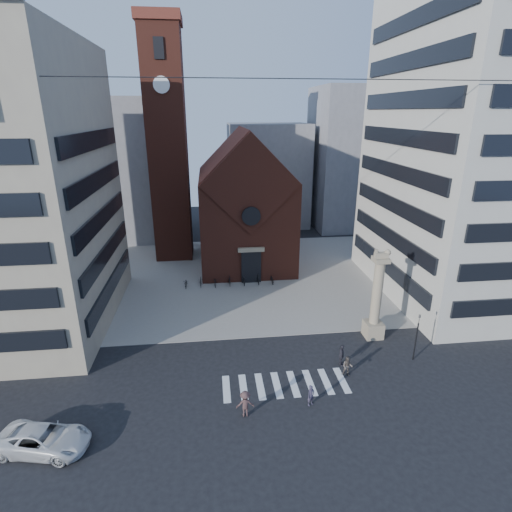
# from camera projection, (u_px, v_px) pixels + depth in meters

# --- Properties ---
(ground) EXTENTS (120.00, 120.00, 0.00)m
(ground) POSITION_uv_depth(u_px,v_px,m) (272.00, 362.00, 33.66)
(ground) COLOR black
(ground) RESTS_ON ground
(piazza) EXTENTS (46.00, 30.00, 0.05)m
(piazza) POSITION_uv_depth(u_px,v_px,m) (250.00, 276.00, 51.39)
(piazza) COLOR gray
(piazza) RESTS_ON ground
(zebra_crossing) EXTENTS (10.20, 3.20, 0.01)m
(zebra_crossing) POSITION_uv_depth(u_px,v_px,m) (285.00, 384.00, 30.92)
(zebra_crossing) COLOR white
(zebra_crossing) RESTS_ON ground
(church) EXTENTS (12.00, 16.65, 18.00)m
(church) POSITION_uv_depth(u_px,v_px,m) (245.00, 205.00, 54.32)
(church) COLOR #5E281D
(church) RESTS_ON ground
(campanile) EXTENTS (5.50, 5.50, 31.20)m
(campanile) POSITION_uv_depth(u_px,v_px,m) (168.00, 145.00, 53.35)
(campanile) COLOR #5E281D
(campanile) RESTS_ON ground
(building_right) EXTENTS (18.00, 22.00, 32.00)m
(building_right) POSITION_uv_depth(u_px,v_px,m) (482.00, 151.00, 42.03)
(building_right) COLOR #B4B0A3
(building_right) RESTS_ON ground
(bg_block_left) EXTENTS (16.00, 14.00, 22.00)m
(bg_block_left) POSITION_uv_depth(u_px,v_px,m) (114.00, 170.00, 65.09)
(bg_block_left) COLOR gray
(bg_block_left) RESTS_ON ground
(bg_block_mid) EXTENTS (14.00, 12.00, 18.00)m
(bg_block_mid) POSITION_uv_depth(u_px,v_px,m) (267.00, 175.00, 73.27)
(bg_block_mid) COLOR gray
(bg_block_mid) RESTS_ON ground
(bg_block_right) EXTENTS (16.00, 14.00, 24.00)m
(bg_block_right) POSITION_uv_depth(u_px,v_px,m) (359.00, 159.00, 71.19)
(bg_block_right) COLOR gray
(bg_block_right) RESTS_ON ground
(lion_column) EXTENTS (1.63, 1.60, 8.68)m
(lion_column) POSITION_uv_depth(u_px,v_px,m) (376.00, 303.00, 36.37)
(lion_column) COLOR gray
(lion_column) RESTS_ON ground
(traffic_light) EXTENTS (0.13, 0.16, 4.30)m
(traffic_light) POSITION_uv_depth(u_px,v_px,m) (416.00, 336.00, 33.25)
(traffic_light) COLOR black
(traffic_light) RESTS_ON ground
(white_car) EXTENTS (6.06, 3.71, 1.57)m
(white_car) POSITION_uv_depth(u_px,v_px,m) (43.00, 439.00, 24.71)
(white_car) COLOR silver
(white_car) RESTS_ON ground
(pedestrian_0) EXTENTS (0.70, 0.62, 1.62)m
(pedestrian_0) POSITION_uv_depth(u_px,v_px,m) (311.00, 395.00, 28.51)
(pedestrian_0) COLOR #363144
(pedestrian_0) RESTS_ON ground
(pedestrian_1) EXTENTS (1.01, 0.92, 1.69)m
(pedestrian_1) POSITION_uv_depth(u_px,v_px,m) (347.00, 366.00, 31.71)
(pedestrian_1) COLOR #534942
(pedestrian_1) RESTS_ON ground
(pedestrian_2) EXTENTS (0.76, 1.20, 1.90)m
(pedestrian_2) POSITION_uv_depth(u_px,v_px,m) (341.00, 355.00, 32.96)
(pedestrian_2) COLOR #2A2830
(pedestrian_2) RESTS_ON ground
(pedestrian_3) EXTENTS (1.27, 0.74, 1.95)m
(pedestrian_3) POSITION_uv_depth(u_px,v_px,m) (245.00, 404.00, 27.46)
(pedestrian_3) COLOR #452F2E
(pedestrian_3) RESTS_ON ground
(scooter_0) EXTENTS (0.67, 1.84, 0.96)m
(scooter_0) POSITION_uv_depth(u_px,v_px,m) (186.00, 283.00, 47.87)
(scooter_0) COLOR black
(scooter_0) RESTS_ON piazza
(scooter_1) EXTENTS (0.53, 1.79, 1.07)m
(scooter_1) POSITION_uv_depth(u_px,v_px,m) (201.00, 282.00, 48.04)
(scooter_1) COLOR black
(scooter_1) RESTS_ON piazza
(scooter_2) EXTENTS (0.67, 1.84, 0.96)m
(scooter_2) POSITION_uv_depth(u_px,v_px,m) (215.00, 282.00, 48.25)
(scooter_2) COLOR black
(scooter_2) RESTS_ON piazza
(scooter_3) EXTENTS (0.53, 1.79, 1.07)m
(scooter_3) POSITION_uv_depth(u_px,v_px,m) (230.00, 281.00, 48.42)
(scooter_3) COLOR black
(scooter_3) RESTS_ON piazza
(scooter_4) EXTENTS (0.67, 1.84, 0.96)m
(scooter_4) POSITION_uv_depth(u_px,v_px,m) (244.00, 280.00, 48.63)
(scooter_4) COLOR black
(scooter_4) RESTS_ON piazza
(scooter_5) EXTENTS (0.53, 1.79, 1.07)m
(scooter_5) POSITION_uv_depth(u_px,v_px,m) (258.00, 279.00, 48.80)
(scooter_5) COLOR black
(scooter_5) RESTS_ON piazza
(scooter_6) EXTENTS (0.67, 1.84, 0.96)m
(scooter_6) POSITION_uv_depth(u_px,v_px,m) (272.00, 279.00, 49.01)
(scooter_6) COLOR black
(scooter_6) RESTS_ON piazza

